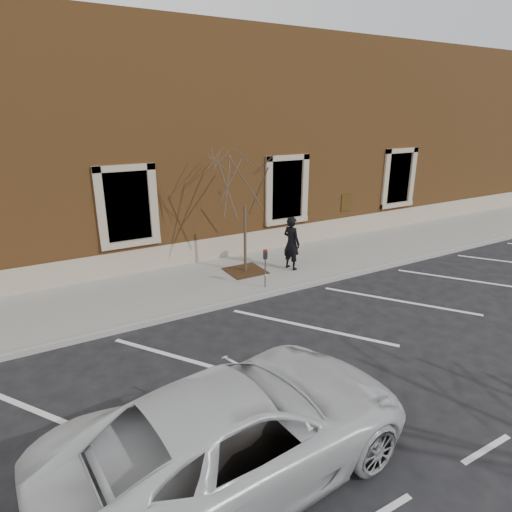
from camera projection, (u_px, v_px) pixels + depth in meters
ground at (266, 296)px, 12.74m from camera, size 120.00×120.00×0.00m
sidewalk_near at (239, 276)px, 14.16m from camera, size 40.00×3.50×0.15m
curb_near at (267, 295)px, 12.68m from camera, size 40.00×0.12×0.15m
parking_stripes at (310, 327)px, 10.94m from camera, size 28.00×4.40×0.01m
building_civic at (171, 142)px, 17.81m from camera, size 40.00×8.62×8.00m
man at (291, 243)px, 14.29m from camera, size 0.58×0.75×1.81m
parking_meter at (265, 261)px, 12.76m from camera, size 0.11×0.08×1.21m
tree_grate at (245, 271)px, 14.32m from camera, size 1.21×1.21×0.03m
sapling at (245, 187)px, 13.41m from camera, size 2.44×2.44×4.06m
white_truck at (239, 429)px, 6.31m from camera, size 5.94×3.21×1.58m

